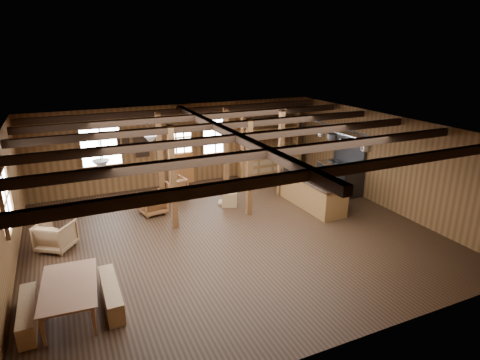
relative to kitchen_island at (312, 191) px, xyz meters
The scene contains 22 objects.
room 3.26m from the kitchen_island, 165.51° to the right, with size 10.04×9.04×2.84m.
ceiling_joists 3.79m from the kitchen_island, 168.70° to the right, with size 9.80×8.82×0.18m.
timber_posts 2.97m from the kitchen_island, 152.62° to the left, with size 3.95×2.35×2.80m.
back_door 4.77m from the kitchen_island, 129.52° to the left, with size 1.02×0.08×2.15m.
window_back_left 6.81m from the kitchen_island, 146.83° to the left, with size 1.32×0.06×1.32m.
window_back_right 4.22m from the kitchen_island, 115.14° to the left, with size 1.02×0.06×1.32m.
window_left 8.07m from the kitchen_island, behind, with size 0.14×1.24×1.32m.
notice_boards 5.94m from the kitchen_island, 140.92° to the left, with size 1.08×0.03×0.90m.
back_counter 3.44m from the kitchen_island, 83.77° to the left, with size 2.55×0.60×2.45m.
pendant_lamps 5.57m from the kitchen_island, behind, with size 1.86×2.36×0.66m.
pot_rack 1.91m from the kitchen_island, 70.15° to the right, with size 0.40×3.00×0.44m.
kitchen_island is the anchor object (origin of this frame).
step_stool 2.53m from the kitchen_island, 156.10° to the left, with size 0.51×0.36×0.45m, color brown.
commercial_range 1.77m from the kitchen_island, 23.29° to the left, with size 0.82×1.60×1.98m.
dining_table 7.39m from the kitchen_island, 159.66° to the right, with size 1.71×0.96×0.60m, color #925F42.
bench_wall 8.10m from the kitchen_island, 161.50° to the right, with size 0.27×1.46×0.40m, color brown.
bench_aisle 6.77m from the kitchen_island, 157.68° to the right, with size 0.29×1.54×0.42m, color brown.
armchair_a 4.78m from the kitchen_island, 162.78° to the left, with size 0.69×0.71×0.65m, color brown.
armchair_b 4.40m from the kitchen_island, 145.57° to the left, with size 0.69×0.71×0.64m, color brown.
armchair_c 7.16m from the kitchen_island, behind, with size 0.75×0.77×0.70m, color brown.
counter_pot 0.97m from the kitchen_island, 97.01° to the left, with size 0.32×0.32×0.19m, color #B5B7BC.
bowl 0.55m from the kitchen_island, 166.70° to the left, with size 0.27×0.27×0.07m, color silver.
Camera 1 is at (-3.68, -8.73, 4.70)m, focal length 30.00 mm.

